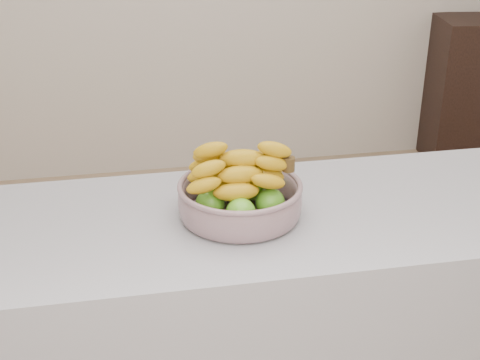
# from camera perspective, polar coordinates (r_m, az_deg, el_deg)

# --- Properties ---
(counter) EXTENTS (2.00, 0.60, 0.90)m
(counter) POSITION_cam_1_polar(r_m,az_deg,el_deg) (1.98, 5.87, -14.07)
(counter) COLOR gray
(counter) RESTS_ON ground
(cabinet) EXTENTS (0.55, 0.47, 0.90)m
(cabinet) POSITION_cam_1_polar(r_m,az_deg,el_deg) (4.35, 19.23, 7.07)
(cabinet) COLOR black
(cabinet) RESTS_ON ground
(fruit_bowl) EXTENTS (0.31, 0.31, 0.18)m
(fruit_bowl) POSITION_cam_1_polar(r_m,az_deg,el_deg) (1.66, -0.01, -1.31)
(fruit_bowl) COLOR #8796A3
(fruit_bowl) RESTS_ON counter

